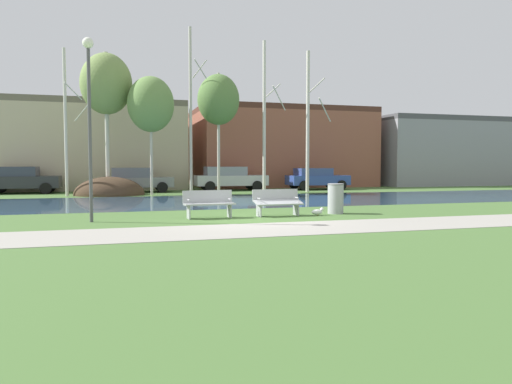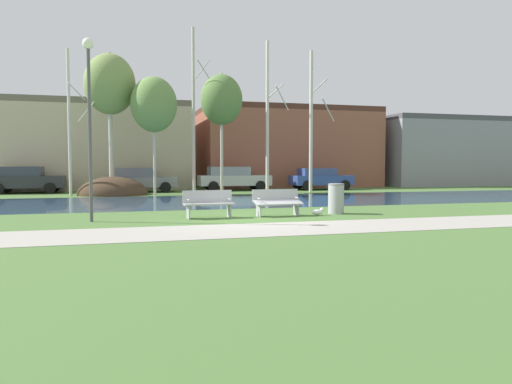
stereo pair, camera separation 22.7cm
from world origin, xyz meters
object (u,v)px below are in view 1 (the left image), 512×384
at_px(trash_bin, 336,198).
at_px(parked_van_nearest_dark, 21,179).
at_px(seagull, 318,212).
at_px(parked_sedan_second_grey, 136,179).
at_px(parked_hatch_third_silver, 229,178).
at_px(streetlamp, 89,100).
at_px(parked_wagon_fourth_blue, 316,178).
at_px(bench_right, 277,202).
at_px(bench_left, 209,203).

xyz_separation_m(trash_bin, parked_van_nearest_dark, (-12.61, 15.41, 0.28)).
xyz_separation_m(seagull, parked_sedan_second_grey, (-5.30, 15.21, 0.64)).
bearing_deg(trash_bin, parked_hatch_third_silver, 90.99).
height_order(streetlamp, parked_wagon_fourth_blue, streetlamp).
relative_size(streetlamp, parked_hatch_third_silver, 1.16).
bearing_deg(seagull, parked_sedan_second_grey, 109.22).
height_order(parked_hatch_third_silver, parked_wagon_fourth_blue, parked_hatch_third_silver).
relative_size(parked_van_nearest_dark, parked_wagon_fourth_blue, 1.02).
xyz_separation_m(streetlamp, parked_sedan_second_grey, (1.79, 14.98, -2.79)).
xyz_separation_m(bench_right, parked_van_nearest_dark, (-10.45, 15.55, 0.34)).
bearing_deg(bench_right, parked_sedan_second_grey, 105.00).
bearing_deg(parked_sedan_second_grey, parked_wagon_fourth_blue, -0.88).
xyz_separation_m(parked_van_nearest_dark, parked_sedan_second_grey, (6.45, -0.64, -0.04)).
bearing_deg(parked_hatch_third_silver, bench_left, -105.18).
bearing_deg(parked_hatch_third_silver, parked_van_nearest_dark, 179.16).
relative_size(streetlamp, parked_sedan_second_grey, 1.27).
height_order(seagull, parked_sedan_second_grey, parked_sedan_second_grey).
bearing_deg(bench_left, parked_wagon_fourth_blue, 55.85).
height_order(bench_left, trash_bin, trash_bin).
xyz_separation_m(seagull, parked_van_nearest_dark, (-11.75, 15.85, 0.68)).
xyz_separation_m(bench_right, parked_sedan_second_grey, (-4.00, 14.91, 0.30)).
bearing_deg(streetlamp, parked_hatch_third_silver, 63.56).
bearing_deg(parked_sedan_second_grey, seagull, -70.78).
xyz_separation_m(bench_right, streetlamp, (-5.78, -0.07, 3.10)).
bearing_deg(trash_bin, parked_van_nearest_dark, 129.28).
distance_m(bench_left, parked_wagon_fourth_blue, 17.80).
relative_size(seagull, parked_wagon_fourth_blue, 0.12).
xyz_separation_m(parked_sedan_second_grey, parked_hatch_third_silver, (5.89, 0.46, 0.03)).
distance_m(bench_right, parked_wagon_fourth_blue, 16.63).
height_order(trash_bin, parked_sedan_second_grey, parked_sedan_second_grey).
distance_m(seagull, parked_hatch_third_silver, 15.70).
relative_size(bench_left, parked_wagon_fourth_blue, 0.40).
xyz_separation_m(bench_right, parked_wagon_fourth_blue, (7.72, 14.73, 0.29)).
height_order(trash_bin, parked_van_nearest_dark, parked_van_nearest_dark).
distance_m(bench_left, trash_bin, 4.44).
distance_m(trash_bin, parked_hatch_third_silver, 15.24).
distance_m(parked_van_nearest_dark, parked_wagon_fourth_blue, 18.18).
distance_m(parked_sedan_second_grey, parked_wagon_fourth_blue, 11.72).
relative_size(bench_left, bench_right, 1.00).
distance_m(streetlamp, parked_wagon_fourth_blue, 20.23).
relative_size(bench_right, streetlamp, 0.30).
relative_size(bench_right, parked_sedan_second_grey, 0.39).
bearing_deg(streetlamp, seagull, -1.85).
height_order(bench_right, streetlamp, streetlamp).
relative_size(bench_left, parked_sedan_second_grey, 0.39).
bearing_deg(parked_hatch_third_silver, streetlamp, -116.44).
bearing_deg(parked_hatch_third_silver, parked_wagon_fourth_blue, -6.29).
height_order(parked_van_nearest_dark, parked_hatch_third_silver, parked_van_nearest_dark).
bearing_deg(parked_sedan_second_grey, parked_van_nearest_dark, 174.31).
distance_m(trash_bin, streetlamp, 8.51).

